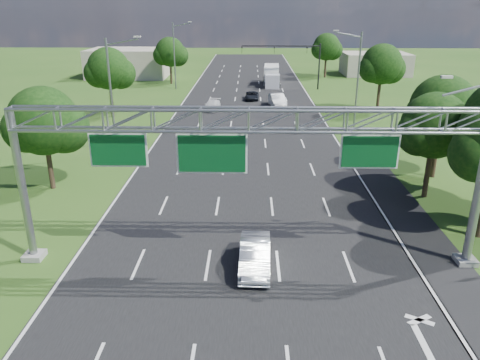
{
  "coord_description": "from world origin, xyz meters",
  "views": [
    {
      "loc": [
        0.3,
        -9.38,
        12.53
      ],
      "look_at": [
        -0.21,
        14.14,
        3.69
      ],
      "focal_mm": 35.0,
      "sensor_mm": 36.0,
      "label": 1
    }
  ],
  "objects_px": {
    "sign_gantry": "(250,132)",
    "silver_sedan": "(255,255)",
    "box_truck": "(272,76)",
    "traffic_signal": "(297,56)"
  },
  "relations": [
    {
      "from": "traffic_signal",
      "to": "silver_sedan",
      "type": "xyz_separation_m",
      "value": [
        -6.87,
        -53.7,
        -4.45
      ]
    },
    {
      "from": "sign_gantry",
      "to": "silver_sedan",
      "type": "relative_size",
      "value": 5.42
    },
    {
      "from": "sign_gantry",
      "to": "box_truck",
      "type": "distance_m",
      "value": 57.4
    },
    {
      "from": "sign_gantry",
      "to": "silver_sedan",
      "type": "distance_m",
      "value": 6.22
    },
    {
      "from": "traffic_signal",
      "to": "silver_sedan",
      "type": "distance_m",
      "value": 54.33
    },
    {
      "from": "sign_gantry",
      "to": "silver_sedan",
      "type": "height_order",
      "value": "sign_gantry"
    },
    {
      "from": "traffic_signal",
      "to": "sign_gantry",
      "type": "bearing_deg",
      "value": -97.68
    },
    {
      "from": "silver_sedan",
      "to": "box_truck",
      "type": "distance_m",
      "value": 57.83
    },
    {
      "from": "traffic_signal",
      "to": "silver_sedan",
      "type": "relative_size",
      "value": 2.81
    },
    {
      "from": "sign_gantry",
      "to": "box_truck",
      "type": "bearing_deg",
      "value": 86.47
    }
  ]
}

